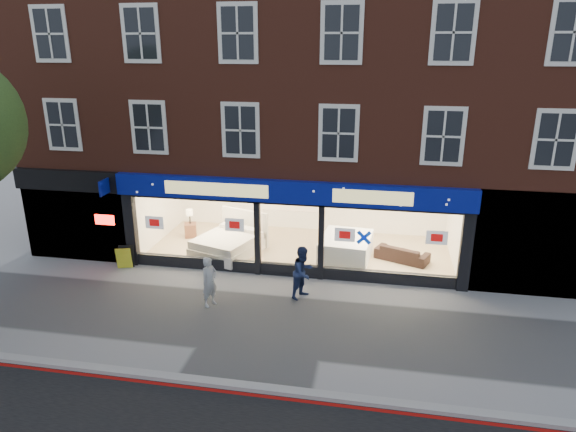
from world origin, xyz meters
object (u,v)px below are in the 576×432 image
(display_bed, at_px, (229,243))
(sofa, at_px, (402,253))
(pedestrian_grey, at_px, (210,282))
(pedestrian_blue, at_px, (303,272))
(mattress_stack, at_px, (346,248))
(a_board, at_px, (125,257))

(display_bed, xyz_separation_m, sofa, (6.15, 0.41, -0.10))
(pedestrian_grey, distance_m, pedestrian_blue, 2.79)
(mattress_stack, xyz_separation_m, sofa, (1.95, 0.22, -0.15))
(display_bed, distance_m, sofa, 6.16)
(display_bed, height_order, sofa, display_bed)
(mattress_stack, relative_size, a_board, 2.87)
(a_board, bearing_deg, mattress_stack, -1.94)
(display_bed, bearing_deg, pedestrian_grey, -63.10)
(mattress_stack, bearing_deg, sofa, 6.47)
(a_board, bearing_deg, pedestrian_blue, -25.44)
(pedestrian_blue, bearing_deg, sofa, -12.93)
(display_bed, height_order, a_board, display_bed)
(mattress_stack, relative_size, sofa, 1.22)
(display_bed, xyz_separation_m, pedestrian_blue, (3.13, -2.73, 0.34))
(mattress_stack, height_order, sofa, mattress_stack)
(display_bed, xyz_separation_m, mattress_stack, (4.20, 0.18, 0.04))
(display_bed, xyz_separation_m, pedestrian_grey, (0.53, -3.73, 0.28))
(sofa, distance_m, a_board, 9.57)
(a_board, height_order, pedestrian_blue, pedestrian_blue)
(a_board, distance_m, pedestrian_blue, 6.40)
(sofa, relative_size, pedestrian_grey, 1.22)
(a_board, bearing_deg, display_bed, 12.14)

